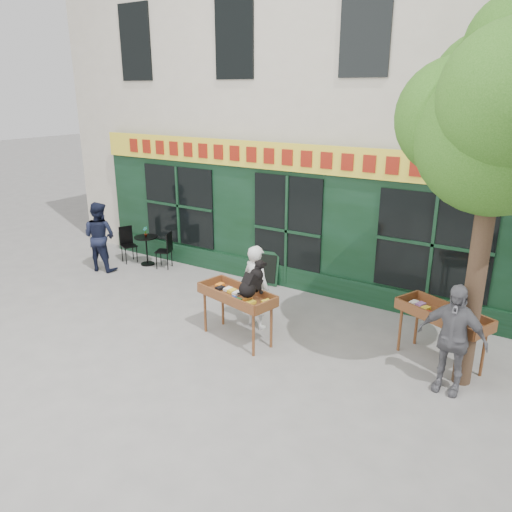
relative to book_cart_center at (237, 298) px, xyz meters
The scene contains 14 objects.
ground 1.07m from the book_cart_center, 139.64° to the left, with size 80.00×80.00×0.00m, color slate.
building 7.66m from the book_cart_center, 94.65° to the left, with size 14.00×7.26×10.00m.
street_tree 5.10m from the book_cart_center, 11.84° to the left, with size 3.05×2.90×5.60m.
book_cart_center is the anchor object (origin of this frame).
dog 0.59m from the book_cart_center, ahead, with size 0.34×0.60×0.60m, color black, non-canonical shape.
woman 0.65m from the book_cart_center, 90.00° to the left, with size 0.60×0.39×1.64m, color silver.
book_cart_right 3.51m from the book_cart_center, 18.80° to the left, with size 1.62×1.16×0.99m.
man_right 3.64m from the book_cart_center, ahead, with size 1.01×0.42×1.73m, color #5A595E.
bistro_table 4.87m from the book_cart_center, 153.74° to the left, with size 0.60×0.60×0.76m.
bistro_chair_left 5.42m from the book_cart_center, 157.31° to the left, with size 0.48×0.48×0.95m.
bistro_chair_right 4.35m from the book_cart_center, 149.07° to the left, with size 0.47×0.47×0.95m.
potted_plant 4.86m from the book_cart_center, 153.74° to the left, with size 0.14×0.09×0.27m, color gray.
man_left 5.21m from the book_cart_center, 166.11° to the left, with size 0.86×0.67×1.76m, color black.
chalkboard 2.84m from the book_cart_center, 110.17° to the left, with size 0.58×0.27×0.79m.
Camera 1 is at (5.26, -7.22, 4.36)m, focal length 35.00 mm.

